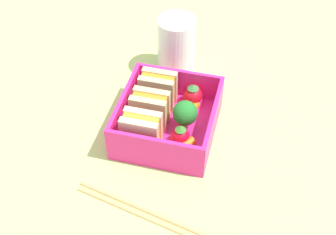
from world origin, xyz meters
TOP-DOWN VIEW (x-y plane):
  - ground_plane at (0.00, 0.00)cm, footprint 120.00×120.00cm
  - bento_tray at (0.00, 0.00)cm, footprint 15.14×13.85cm
  - bento_rim at (0.00, 0.00)cm, footprint 15.14×13.85cm
  - sandwich_left at (-4.45, 2.71)cm, footprint 3.23×5.42cm
  - sandwich_center_left at (0.00, 2.71)cm, footprint 3.23×5.42cm
  - sandwich_center at (4.45, 2.71)cm, footprint 3.23×5.42cm
  - carrot_stick_left at (-4.98, -2.73)cm, footprint 5.17×4.42cm
  - strawberry_left at (-3.00, -2.58)cm, footprint 2.63×2.63cm
  - broccoli_floret at (0.14, -2.53)cm, footprint 3.67×3.67cm
  - carrot_stick_far_left at (2.43, -2.65)cm, footprint 5.10×2.47cm
  - strawberry_far_left at (5.55, -2.52)cm, footprint 2.95×2.95cm
  - chopstick_pair at (-14.84, -0.28)cm, footprint 5.41×18.24cm
  - drinking_glass at (14.70, 2.36)cm, footprint 6.27×6.27cm

SIDE VIEW (x-z plane):
  - ground_plane at x=0.00cm, z-range -2.00..0.00cm
  - chopstick_pair at x=-14.84cm, z-range 0.00..0.70cm
  - bento_tray at x=0.00cm, z-range 0.00..1.20cm
  - carrot_stick_far_left at x=2.43cm, z-range 1.20..2.44cm
  - carrot_stick_left at x=-4.98cm, z-range 1.20..2.59cm
  - strawberry_left at x=-3.00cm, z-range 1.02..4.25cm
  - strawberry_far_left at x=5.55cm, z-range 1.02..4.57cm
  - bento_rim at x=0.00cm, z-range 1.20..5.76cm
  - sandwich_left at x=-4.45cm, z-range 1.20..6.50cm
  - sandwich_center_left at x=0.00cm, z-range 1.20..6.50cm
  - sandwich_center at x=4.45cm, z-range 1.20..6.50cm
  - broccoli_floret at x=0.14cm, z-range 1.73..6.60cm
  - drinking_glass at x=14.70cm, z-range 0.00..9.65cm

